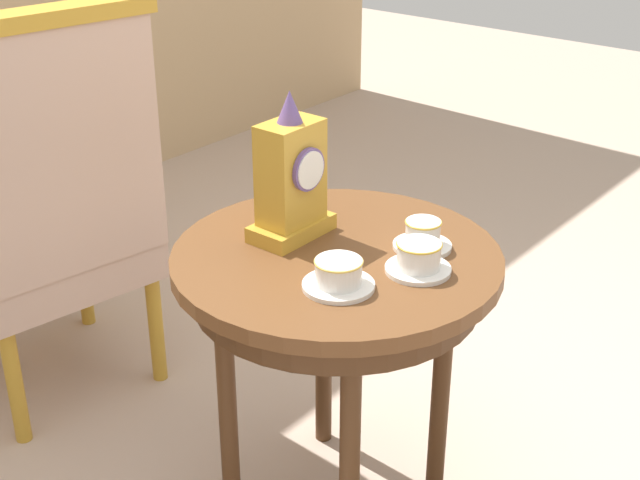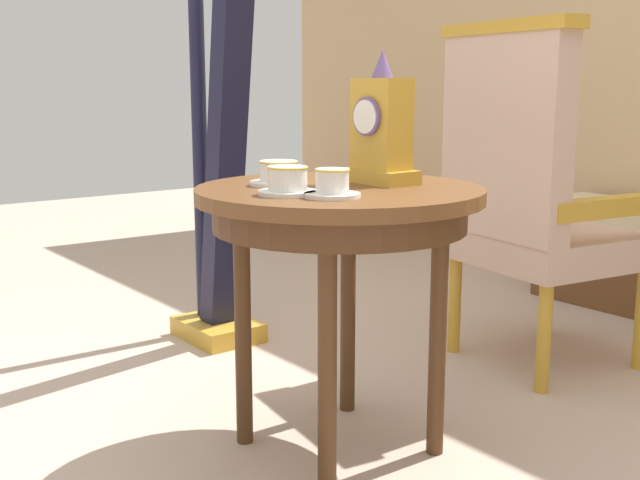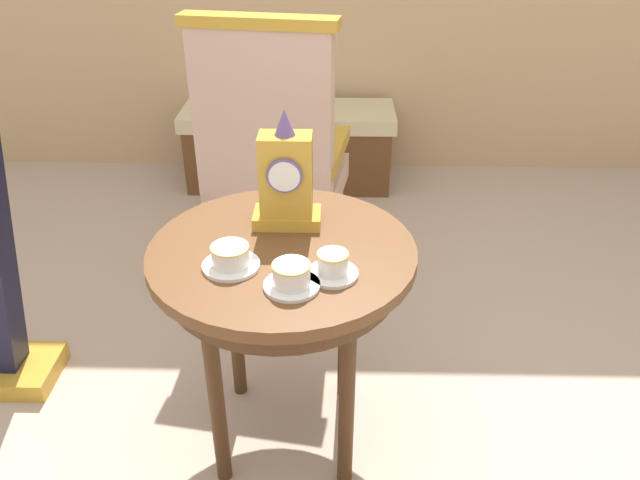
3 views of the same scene
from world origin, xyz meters
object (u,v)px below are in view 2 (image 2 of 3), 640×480
at_px(teacup_right, 288,181).
at_px(side_table, 339,219).
at_px(mantel_clock, 381,130).
at_px(harp, 218,156).
at_px(teacup_center, 332,185).
at_px(armchair, 529,193).
at_px(teacup_left, 279,174).

bearing_deg(teacup_right, side_table, 101.58).
height_order(mantel_clock, harp, harp).
bearing_deg(teacup_center, harp, 162.24).
distance_m(mantel_clock, armchair, 0.81).
bearing_deg(harp, teacup_center, -17.76).
bearing_deg(teacup_center, mantel_clock, 116.39).
distance_m(teacup_right, harp, 1.08).
bearing_deg(teacup_left, mantel_clock, 61.27).
xyz_separation_m(teacup_left, teacup_center, (0.26, -0.03, 0.00)).
relative_size(mantel_clock, armchair, 0.29).
bearing_deg(side_table, harp, 167.10).
bearing_deg(mantel_clock, harp, 174.73).
relative_size(teacup_center, harp, 0.07).
bearing_deg(harp, armchair, 38.22).
xyz_separation_m(teacup_center, harp, (-1.10, 0.35, -0.03)).
distance_m(teacup_center, harp, 1.16).
relative_size(side_table, mantel_clock, 2.15).
bearing_deg(armchair, teacup_center, -76.54).
bearing_deg(teacup_left, teacup_right, -28.21).
height_order(teacup_center, mantel_clock, mantel_clock).
xyz_separation_m(teacup_right, mantel_clock, (-0.03, 0.32, 0.10)).
distance_m(side_table, teacup_center, 0.22).
distance_m(side_table, armchair, 0.90).
xyz_separation_m(teacup_left, mantel_clock, (0.13, 0.23, 0.11)).
bearing_deg(teacup_center, side_table, 135.93).
distance_m(teacup_center, armchair, 1.06).
distance_m(teacup_left, armchair, 1.00).
height_order(side_table, armchair, armchair).
height_order(teacup_right, mantel_clock, mantel_clock).
bearing_deg(teacup_right, armchair, 97.78).
bearing_deg(teacup_center, teacup_left, 172.98).
relative_size(side_table, teacup_center, 5.60).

